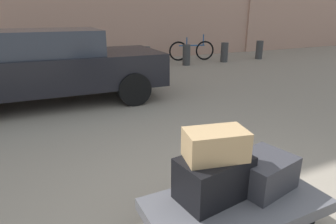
% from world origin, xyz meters
% --- Properties ---
extents(luggage_cart, '(1.40, 0.72, 0.34)m').
position_xyz_m(luggage_cart, '(0.00, 0.00, 0.27)').
color(luggage_cart, '#4C4C51').
rests_on(luggage_cart, ground_plane).
extents(duffel_bag_black_rear_right, '(0.59, 0.42, 0.34)m').
position_xyz_m(duffel_bag_black_rear_right, '(-0.14, 0.12, 0.51)').
color(duffel_bag_black_rear_right, black).
rests_on(duffel_bag_black_rear_right, luggage_cart).
extents(suitcase_charcoal_center, '(0.55, 0.47, 0.27)m').
position_xyz_m(suitcase_charcoal_center, '(0.31, 0.06, 0.47)').
color(suitcase_charcoal_center, '#2D2D33').
rests_on(suitcase_charcoal_center, luggage_cart).
extents(duffel_bag_tan_topmost_pile, '(0.50, 0.36, 0.23)m').
position_xyz_m(duffel_bag_tan_topmost_pile, '(-0.14, 0.12, 0.79)').
color(duffel_bag_tan_topmost_pile, '#9E7F56').
rests_on(duffel_bag_tan_topmost_pile, duffel_bag_black_rear_right).
extents(parked_car, '(4.38, 2.08, 1.42)m').
position_xyz_m(parked_car, '(-0.95, 4.61, 0.76)').
color(parked_car, black).
rests_on(parked_car, ground_plane).
extents(bicycle_leaning, '(1.72, 0.50, 0.96)m').
position_xyz_m(bicycle_leaning, '(4.39, 8.10, 0.37)').
color(bicycle_leaning, black).
rests_on(bicycle_leaning, ground_plane).
extents(bollard_kerb_near, '(0.26, 0.26, 0.70)m').
position_xyz_m(bollard_kerb_near, '(2.19, 7.25, 0.35)').
color(bollard_kerb_near, '#383838').
rests_on(bollard_kerb_near, ground_plane).
extents(bollard_kerb_mid, '(0.26, 0.26, 0.70)m').
position_xyz_m(bollard_kerb_mid, '(3.67, 7.25, 0.35)').
color(bollard_kerb_mid, '#383838').
rests_on(bollard_kerb_mid, ground_plane).
extents(bollard_kerb_far, '(0.26, 0.26, 0.70)m').
position_xyz_m(bollard_kerb_far, '(5.28, 7.25, 0.35)').
color(bollard_kerb_far, '#383838').
rests_on(bollard_kerb_far, ground_plane).
extents(bollard_corner, '(0.26, 0.26, 0.70)m').
position_xyz_m(bollard_corner, '(6.96, 7.25, 0.35)').
color(bollard_corner, '#383838').
rests_on(bollard_corner, ground_plane).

